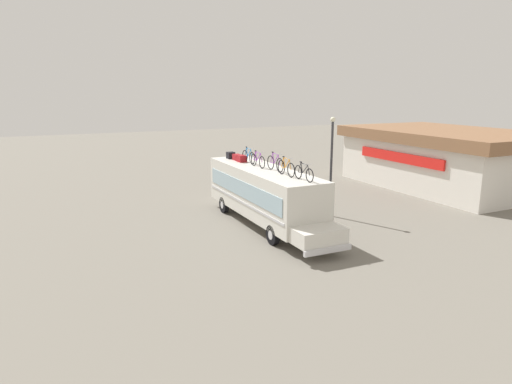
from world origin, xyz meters
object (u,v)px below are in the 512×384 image
Objects in this scene: rooftop_bicycle_5 at (304,173)px; luggage_bag_2 at (237,157)px; luggage_bag_1 at (231,155)px; rooftop_bicycle_2 at (258,160)px; street_lamp at (331,161)px; luggage_bag_3 at (241,159)px; rooftop_bicycle_3 at (275,163)px; rooftop_bicycle_4 at (286,168)px; bus at (265,193)px; rooftop_bicycle_1 at (248,156)px.

luggage_bag_2 is at bearing -177.16° from rooftop_bicycle_5.
luggage_bag_1 is 3.55m from rooftop_bicycle_2.
street_lamp reaches higher than luggage_bag_2.
luggage_bag_2 is 0.73m from luggage_bag_3.
luggage_bag_3 is 3.57m from rooftop_bicycle_3.
rooftop_bicycle_4 is (2.90, 0.15, 0.02)m from rooftop_bicycle_2.
luggage_bag_2 is 2.81m from rooftop_bicycle_2.
luggage_bag_2 is (0.74, 0.10, -0.03)m from luggage_bag_1.
bus is at bearing 2.19° from luggage_bag_2.
rooftop_bicycle_4 is 0.29× the size of street_lamp.
luggage_bag_3 is (0.73, -0.02, 0.02)m from luggage_bag_2.
luggage_bag_3 is at bearing -177.39° from rooftop_bicycle_4.
rooftop_bicycle_1 is 4.76m from street_lamp.
luggage_bag_1 is at bearing -176.79° from luggage_bag_3.
rooftop_bicycle_3 is (0.79, 0.21, 1.71)m from bus.
rooftop_bicycle_5 is (1.42, 0.15, -0.03)m from rooftop_bicycle_4.
rooftop_bicycle_4 is at bearing -5.57° from rooftop_bicycle_3.
rooftop_bicycle_2 is at bearing -99.90° from street_lamp.
rooftop_bicycle_3 reaches higher than rooftop_bicycle_5.
street_lamp reaches higher than rooftop_bicycle_5.
rooftop_bicycle_5 reaches higher than luggage_bag_2.
luggage_bag_1 is 0.27× the size of rooftop_bicycle_4.
luggage_bag_1 is 0.08× the size of street_lamp.
luggage_bag_2 is 5.62m from street_lamp.
luggage_bag_1 is at bearing -177.49° from rooftop_bicycle_2.
rooftop_bicycle_1 is 0.99× the size of rooftop_bicycle_2.
bus is at bearing 6.81° from rooftop_bicycle_2.
rooftop_bicycle_4 is at bearing -62.66° from street_lamp.
rooftop_bicycle_3 reaches higher than bus.
luggage_bag_3 is 0.39× the size of rooftop_bicycle_5.
rooftop_bicycle_2 is 0.30× the size of street_lamp.
luggage_bag_2 is 4.30m from rooftop_bicycle_3.
luggage_bag_3 is 2.08m from rooftop_bicycle_2.
rooftop_bicycle_2 is at bearing -176.00° from rooftop_bicycle_5.
luggage_bag_3 is 0.38× the size of rooftop_bicycle_2.
street_lamp is (4.29, 4.46, -0.03)m from luggage_bag_1.
rooftop_bicycle_4 is 4.68m from street_lamp.
rooftop_bicycle_2 is 1.03× the size of rooftop_bicycle_5.
luggage_bag_2 is (-3.48, -0.13, 1.48)m from bus.
rooftop_bicycle_1 reaches higher than luggage_bag_2.
luggage_bag_1 is 7.88m from rooftop_bicycle_5.
rooftop_bicycle_4 is 1.43m from rooftop_bicycle_5.
rooftop_bicycle_3 is at bearing 3.64° from rooftop_bicycle_1.
luggage_bag_1 is 0.80× the size of luggage_bag_2.
luggage_bag_1 is at bearing -176.79° from bus.
luggage_bag_2 is at bearing -178.95° from rooftop_bicycle_2.
rooftop_bicycle_4 is (5.70, 0.21, 0.21)m from luggage_bag_2.
rooftop_bicycle_3 is (5.02, 0.45, 0.20)m from luggage_bag_1.
bus is 1.90m from rooftop_bicycle_3.
luggage_bag_2 is at bearing 178.35° from luggage_bag_3.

